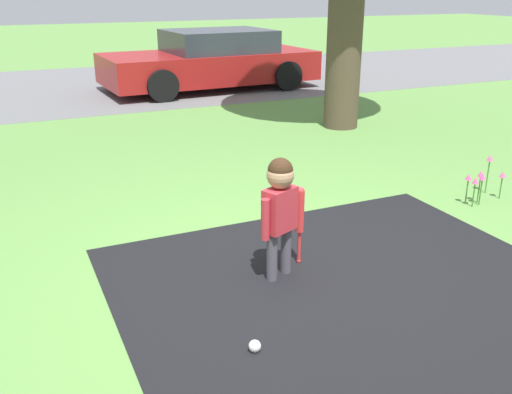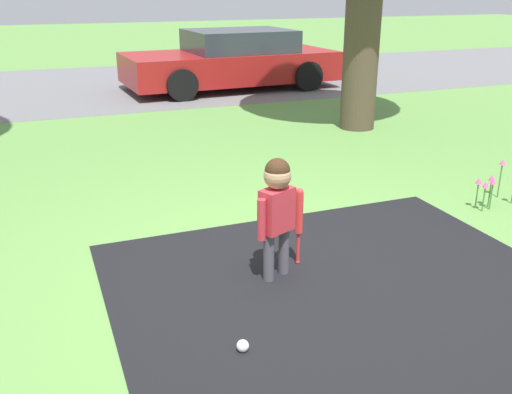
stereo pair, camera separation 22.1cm
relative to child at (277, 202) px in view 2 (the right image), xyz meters
The scene contains 8 objects.
ground_plane 0.60m from the child, ahead, with size 60.00×60.00×0.00m, color #5B8C42.
street_strip 9.03m from the child, 89.07° to the left, with size 40.00×6.00×0.01m.
child is the anchor object (origin of this frame).
baseball_bat 0.32m from the child, 27.97° to the left, with size 0.06×0.06×0.61m.
sports_ball 1.08m from the child, 125.20° to the right, with size 0.07×0.07×0.07m.
fire_hydrant 6.29m from the child, 54.15° to the left, with size 0.24×0.21×0.73m.
parked_car 8.06m from the child, 73.11° to the left, with size 4.26×2.16×1.15m.
flower_bed 2.55m from the child, 12.42° to the left, with size 0.48×0.30×0.40m.
Camera 2 is at (-1.62, -3.39, 1.99)m, focal length 40.00 mm.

